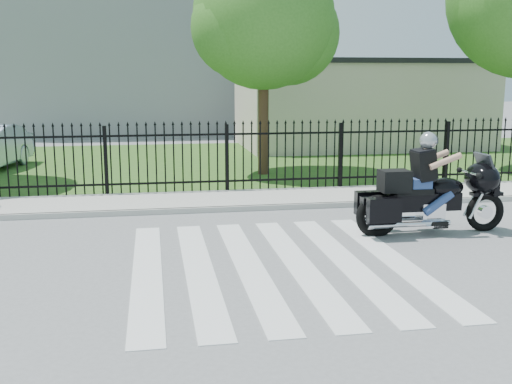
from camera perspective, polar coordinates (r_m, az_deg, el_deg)
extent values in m
plane|color=slate|center=(9.65, 1.72, -6.99)|extent=(120.00, 120.00, 0.00)
cube|color=#ADAAA3|center=(14.42, -2.26, -0.75)|extent=(40.00, 2.00, 0.12)
cube|color=#ADAAA3|center=(13.45, -1.70, -1.59)|extent=(40.00, 0.12, 0.12)
cube|color=#25501B|center=(21.29, -4.77, 2.86)|extent=(40.00, 12.00, 0.02)
cube|color=black|center=(15.34, -2.77, 1.06)|extent=(26.00, 0.04, 0.05)
cube|color=black|center=(15.18, -2.81, 5.52)|extent=(26.00, 0.04, 0.05)
cylinder|color=#382316|center=(18.33, 0.71, 8.11)|extent=(0.32, 0.32, 4.16)
sphere|color=#33691E|center=(18.39, 0.73, 16.23)|extent=(4.20, 4.20, 4.20)
cube|color=beige|center=(26.55, 9.73, 8.09)|extent=(10.00, 6.00, 3.50)
cube|color=black|center=(26.53, 9.86, 12.09)|extent=(10.20, 6.20, 0.20)
cube|color=gray|center=(35.15, -12.14, 15.59)|extent=(15.00, 10.00, 12.00)
torus|color=black|center=(12.51, 20.97, -1.78)|extent=(0.78, 0.15, 0.78)
torus|color=black|center=(11.55, 11.45, -2.28)|extent=(0.83, 0.17, 0.83)
cube|color=black|center=(11.86, 15.60, -0.89)|extent=(1.48, 0.28, 0.34)
ellipsoid|color=black|center=(12.01, 17.63, 0.41)|extent=(0.71, 0.46, 0.38)
cube|color=black|center=(11.72, 14.65, 0.10)|extent=(0.74, 0.37, 0.11)
cube|color=silver|center=(11.97, 16.29, -1.77)|extent=(0.46, 0.34, 0.34)
ellipsoid|color=black|center=(12.34, 20.72, 1.23)|extent=(0.62, 0.82, 0.61)
cube|color=black|center=(11.54, 13.05, 1.04)|extent=(0.55, 0.43, 0.41)
cube|color=navy|center=(11.75, 15.28, 0.77)|extent=(0.39, 0.34, 0.20)
sphere|color=#9FA3A7|center=(11.70, 16.09, 4.74)|extent=(0.33, 0.33, 0.33)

